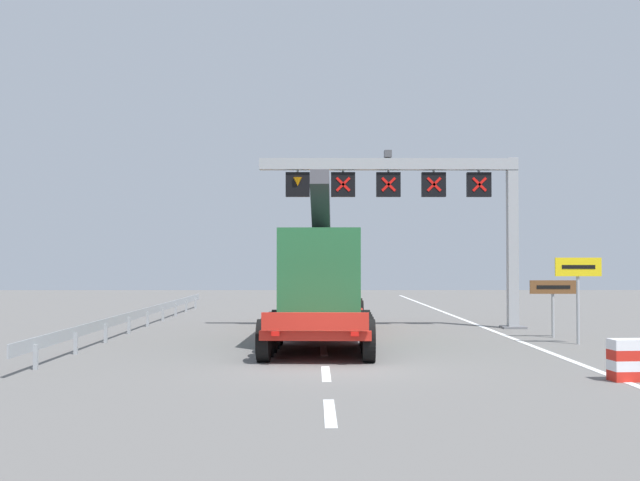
{
  "coord_description": "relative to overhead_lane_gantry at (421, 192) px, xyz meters",
  "views": [
    {
      "loc": [
        -0.45,
        -19.81,
        2.55
      ],
      "look_at": [
        -0.28,
        7.87,
        3.31
      ],
      "focal_mm": 45.54,
      "sensor_mm": 36.0,
      "label": 1
    }
  ],
  "objects": [
    {
      "name": "tourist_info_sign_brown",
      "position": [
        3.98,
        -4.0,
        -3.83
      ],
      "size": [
        1.59,
        0.15,
        1.95
      ],
      "color": "#9EA0A5",
      "rests_on": "ground"
    },
    {
      "name": "heavy_haul_truck_red",
      "position": [
        -3.83,
        -3.35,
        -3.34
      ],
      "size": [
        3.46,
        14.14,
        5.3
      ],
      "color": "red",
      "rests_on": "ground"
    },
    {
      "name": "ground",
      "position": [
        -3.68,
        -11.75,
        -5.33
      ],
      "size": [
        112.0,
        112.0,
        0.0
      ],
      "primitive_type": "plane",
      "color": "slate"
    },
    {
      "name": "exit_sign_yellow",
      "position": [
        4.12,
        -6.23,
        -3.27
      ],
      "size": [
        1.45,
        0.15,
        2.71
      ],
      "color": "#9EA0A5",
      "rests_on": "ground"
    },
    {
      "name": "lane_markings",
      "position": [
        -3.88,
        -0.81,
        -5.32
      ],
      "size": [
        0.2,
        36.49,
        0.01
      ],
      "color": "silver",
      "rests_on": "ground"
    },
    {
      "name": "crash_barrier_striped",
      "position": [
        2.75,
        -14.06,
        -4.88
      ],
      "size": [
        1.04,
        0.59,
        0.9
      ],
      "color": "red",
      "rests_on": "ground"
    },
    {
      "name": "guardrail_left",
      "position": [
        -10.84,
        0.81,
        -4.76
      ],
      "size": [
        0.13,
        29.11,
        0.76
      ],
      "color": "#999EA3",
      "rests_on": "ground"
    },
    {
      "name": "overhead_lane_gantry",
      "position": [
        0.0,
        0.0,
        0.0
      ],
      "size": [
        10.34,
        0.9,
        6.94
      ],
      "color": "#9EA0A5",
      "rests_on": "ground"
    },
    {
      "name": "edge_line_right",
      "position": [
        2.52,
        0.25,
        -5.32
      ],
      "size": [
        0.2,
        63.0,
        0.01
      ],
      "primitive_type": "cube",
      "color": "silver",
      "rests_on": "ground"
    }
  ]
}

